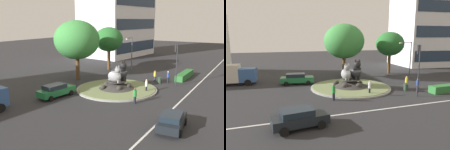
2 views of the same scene
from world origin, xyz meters
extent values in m
plane|color=#28282B|center=(0.00, 0.00, 0.00)|extent=(160.00, 160.00, 0.00)
cube|color=silver|center=(0.00, -8.76, 0.00)|extent=(112.00, 0.20, 0.01)
cylinder|color=gray|center=(0.00, 0.00, 0.09)|extent=(10.72, 10.72, 0.18)
cylinder|color=#707F51|center=(0.00, 0.00, 0.21)|extent=(10.29, 10.29, 0.06)
cone|color=#33302D|center=(0.00, 0.00, 0.74)|extent=(4.72, 4.72, 1.00)
cylinder|color=#33302D|center=(0.00, 0.00, 1.18)|extent=(2.60, 2.60, 0.12)
ellipsoid|color=#33302D|center=(1.62, 0.33, 0.51)|extent=(0.66, 0.46, 0.53)
ellipsoid|color=#33302D|center=(0.37, 1.83, 0.51)|extent=(0.67, 0.68, 0.54)
ellipsoid|color=#33302D|center=(-1.69, 1.08, 0.58)|extent=(0.83, 0.71, 0.67)
ellipsoid|color=#33302D|center=(-1.16, -1.04, 0.60)|extent=(0.89, 0.73, 0.71)
ellipsoid|color=#33302D|center=(0.58, -1.47, 0.60)|extent=(0.89, 0.75, 0.71)
ellipsoid|color=gray|center=(-0.71, -0.07, 1.95)|extent=(1.43, 2.05, 1.41)
cylinder|color=gray|center=(-0.75, -0.46, 2.10)|extent=(1.00, 1.00, 0.88)
sphere|color=gray|center=(-0.77, -0.60, 2.87)|extent=(0.77, 0.77, 0.77)
torus|color=gray|center=(-0.31, 0.68, 1.38)|extent=(0.93, 0.93, 0.18)
cone|color=gray|center=(-0.56, -0.62, 3.32)|extent=(0.35, 0.35, 0.32)
cone|color=gray|center=(-0.98, -0.58, 3.32)|extent=(0.35, 0.35, 0.32)
cylinder|color=gray|center=(-0.63, -0.79, 1.42)|extent=(0.25, 0.25, 0.35)
cylinder|color=gray|center=(-0.95, -0.76, 1.42)|extent=(0.25, 0.25, 0.35)
ellipsoid|color=black|center=(0.71, 0.07, 2.11)|extent=(1.58, 2.42, 1.73)
cylinder|color=black|center=(0.70, -0.41, 2.30)|extent=(1.15, 1.15, 1.08)
sphere|color=black|center=(0.70, -0.58, 3.25)|extent=(0.95, 0.95, 0.95)
torus|color=black|center=(1.13, 1.03, 1.42)|extent=(1.26, 1.26, 0.22)
cone|color=black|center=(0.96, -0.59, 3.80)|extent=(0.40, 0.40, 0.39)
cone|color=black|center=(0.43, -0.58, 3.80)|extent=(0.40, 0.40, 0.39)
cylinder|color=black|center=(0.89, -0.80, 1.46)|extent=(0.30, 0.30, 0.43)
cylinder|color=black|center=(0.49, -0.79, 1.46)|extent=(0.30, 0.30, 0.43)
cylinder|color=#2D2D33|center=(5.78, -6.24, 2.95)|extent=(0.14, 0.14, 5.91)
cube|color=black|center=(5.81, -6.02, 5.38)|extent=(0.35, 0.28, 1.05)
sphere|color=#360606|center=(5.82, -5.94, 5.70)|extent=(0.18, 0.18, 0.18)
sphere|color=#392706|center=(5.82, -5.94, 5.38)|extent=(0.18, 0.18, 0.18)
sphere|color=green|center=(5.82, -5.94, 5.07)|extent=(0.18, 0.18, 0.18)
cube|color=silver|center=(29.17, 16.67, 13.53)|extent=(19.33, 14.06, 27.05)
cube|color=#233347|center=(28.49, 10.61, 2.71)|extent=(16.90, 2.01, 2.46)
cube|color=#233347|center=(28.49, 10.61, 8.12)|extent=(16.90, 2.01, 2.46)
cube|color=#233347|center=(28.49, 10.61, 13.53)|extent=(16.90, 2.01, 2.46)
cube|color=#2D7033|center=(11.59, -5.92, 0.45)|extent=(6.73, 1.20, 0.90)
cylinder|color=brown|center=(11.36, 8.25, 1.77)|extent=(0.56, 0.56, 3.55)
ellipsoid|color=#286B2D|center=(11.36, 8.25, 5.64)|extent=(5.23, 5.23, 4.44)
cylinder|color=brown|center=(2.17, 8.29, 1.68)|extent=(0.60, 0.60, 3.37)
ellipsoid|color=#3D8E42|center=(2.17, 8.29, 6.16)|extent=(6.99, 6.99, 5.94)
cylinder|color=#4C4C51|center=(13.05, 4.30, 3.04)|extent=(0.16, 0.16, 6.08)
cylinder|color=#4C4C51|center=(11.92, 4.22, 5.98)|extent=(2.27, 0.26, 0.10)
cube|color=silver|center=(10.79, 4.14, 5.88)|extent=(0.50, 0.24, 0.16)
cylinder|color=black|center=(-3.85, -4.56, 0.41)|extent=(0.29, 0.29, 0.82)
cylinder|color=#288C38|center=(-3.85, -4.56, 1.18)|extent=(0.39, 0.39, 0.72)
sphere|color=brown|center=(-3.85, -4.56, 1.66)|extent=(0.24, 0.24, 0.24)
cylinder|color=#33384C|center=(7.04, -2.64, 0.38)|extent=(0.27, 0.27, 0.76)
cylinder|color=yellow|center=(7.04, -2.64, 1.09)|extent=(0.36, 0.36, 0.66)
sphere|color=tan|center=(7.04, -2.64, 1.53)|extent=(0.22, 0.22, 0.22)
cylinder|color=black|center=(7.18, -4.65, 0.41)|extent=(0.24, 0.24, 0.81)
cylinder|color=#284CB2|center=(7.18, -4.65, 1.17)|extent=(0.32, 0.32, 0.71)
sphere|color=beige|center=(7.18, -4.65, 1.64)|extent=(0.23, 0.23, 0.23)
cylinder|color=black|center=(0.83, -3.92, 0.40)|extent=(0.23, 0.23, 0.80)
cylinder|color=silver|center=(0.83, -3.92, 1.15)|extent=(0.30, 0.30, 0.70)
sphere|color=beige|center=(0.83, -3.92, 1.61)|extent=(0.23, 0.23, 0.23)
cube|color=#1E6B38|center=(-6.51, 4.68, 0.69)|extent=(4.89, 2.40, 0.75)
cube|color=#19232D|center=(-6.74, 4.70, 1.33)|extent=(2.81, 1.92, 0.51)
cylinder|color=black|center=(-4.86, 5.38, 0.32)|extent=(0.66, 0.30, 0.64)
cylinder|color=black|center=(-5.09, 3.58, 0.32)|extent=(0.66, 0.30, 0.64)
cylinder|color=black|center=(-7.93, 5.77, 0.32)|extent=(0.66, 0.30, 0.64)
cylinder|color=black|center=(-8.16, 3.97, 0.32)|extent=(0.66, 0.30, 0.64)
cube|color=black|center=(-8.30, -10.21, 0.66)|extent=(4.34, 2.34, 0.69)
cube|color=#19232D|center=(-8.50, -10.23, 1.24)|extent=(2.50, 1.91, 0.47)
cylinder|color=black|center=(-7.05, -9.12, 0.32)|extent=(0.66, 0.29, 0.64)
cylinder|color=black|center=(-6.83, -10.98, 0.32)|extent=(0.66, 0.29, 0.64)
cylinder|color=black|center=(-9.77, -9.44, 0.32)|extent=(0.66, 0.29, 0.64)
cylinder|color=black|center=(-9.55, -11.30, 0.32)|extent=(0.66, 0.29, 0.64)
cylinder|color=black|center=(-13.30, 5.83, 0.45)|extent=(0.92, 0.37, 0.90)
cylinder|color=#2D4233|center=(6.11, -3.74, 0.45)|extent=(0.56, 0.56, 0.90)
camera|label=1|loc=(-27.96, -16.08, 9.15)|focal=40.06mm
camera|label=2|loc=(-10.21, -24.51, 6.58)|focal=32.12mm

